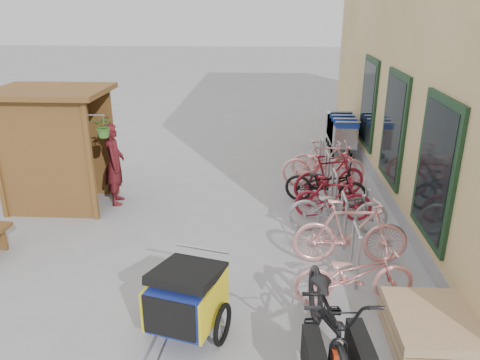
# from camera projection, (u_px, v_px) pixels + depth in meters

# --- Properties ---
(ground) EXTENTS (80.00, 80.00, 0.00)m
(ground) POSITION_uv_depth(u_px,v_px,m) (202.00, 274.00, 7.22)
(ground) COLOR #949496
(kiosk) EXTENTS (2.49, 1.65, 2.40)m
(kiosk) POSITION_uv_depth(u_px,v_px,m) (51.00, 132.00, 9.15)
(kiosk) COLOR brown
(kiosk) RESTS_ON ground
(bike_rack) EXTENTS (0.05, 5.35, 0.86)m
(bike_rack) POSITION_uv_depth(u_px,v_px,m) (334.00, 189.00, 9.15)
(bike_rack) COLOR #A5A8AD
(bike_rack) RESTS_ON ground
(pallet_stack) EXTENTS (1.00, 1.20, 0.40)m
(pallet_stack) POSITION_uv_depth(u_px,v_px,m) (431.00, 329.00, 5.68)
(pallet_stack) COLOR tan
(pallet_stack) RESTS_ON ground
(shopping_carts) EXTENTS (0.63, 2.11, 1.13)m
(shopping_carts) POSITION_uv_depth(u_px,v_px,m) (341.00, 129.00, 12.93)
(shopping_carts) COLOR silver
(shopping_carts) RESTS_ON ground
(child_trailer) EXTENTS (1.10, 1.73, 1.00)m
(child_trailer) POSITION_uv_depth(u_px,v_px,m) (187.00, 296.00, 5.74)
(child_trailer) COLOR navy
(child_trailer) RESTS_ON ground
(cargo_bike) EXTENTS (0.95, 2.30, 1.18)m
(cargo_bike) POSITION_uv_depth(u_px,v_px,m) (329.00, 319.00, 5.28)
(cargo_bike) COLOR black
(cargo_bike) RESTS_ON ground
(person_kiosk) EXTENTS (0.52, 0.68, 1.70)m
(person_kiosk) POSITION_uv_depth(u_px,v_px,m) (114.00, 164.00, 9.52)
(person_kiosk) COLOR maroon
(person_kiosk) RESTS_ON ground
(bike_0) EXTENTS (1.74, 0.81, 0.88)m
(bike_0) POSITION_uv_depth(u_px,v_px,m) (354.00, 274.00, 6.41)
(bike_0) COLOR pink
(bike_0) RESTS_ON ground
(bike_1) EXTENTS (1.83, 0.56, 1.09)m
(bike_1) POSITION_uv_depth(u_px,v_px,m) (350.00, 232.00, 7.36)
(bike_1) COLOR pink
(bike_1) RESTS_ON ground
(bike_2) EXTENTS (1.80, 0.67, 0.94)m
(bike_2) POSITION_uv_depth(u_px,v_px,m) (338.00, 208.00, 8.43)
(bike_2) COLOR #9D9DA1
(bike_2) RESTS_ON ground
(bike_3) EXTENTS (1.50, 0.57, 0.88)m
(bike_3) POSITION_uv_depth(u_px,v_px,m) (333.00, 198.00, 8.91)
(bike_3) COLOR maroon
(bike_3) RESTS_ON ground
(bike_4) EXTENTS (1.79, 1.02, 0.89)m
(bike_4) POSITION_uv_depth(u_px,v_px,m) (326.00, 184.00, 9.59)
(bike_4) COLOR black
(bike_4) RESTS_ON ground
(bike_5) EXTENTS (1.69, 0.98, 0.98)m
(bike_5) POSITION_uv_depth(u_px,v_px,m) (330.00, 176.00, 9.88)
(bike_5) COLOR maroon
(bike_5) RESTS_ON ground
(bike_6) EXTENTS (1.91, 0.72, 0.99)m
(bike_6) POSITION_uv_depth(u_px,v_px,m) (323.00, 164.00, 10.59)
(bike_6) COLOR pink
(bike_6) RESTS_ON ground
(bike_7) EXTENTS (1.55, 0.50, 0.92)m
(bike_7) POSITION_uv_depth(u_px,v_px,m) (324.00, 159.00, 11.04)
(bike_7) COLOR pink
(bike_7) RESTS_ON ground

